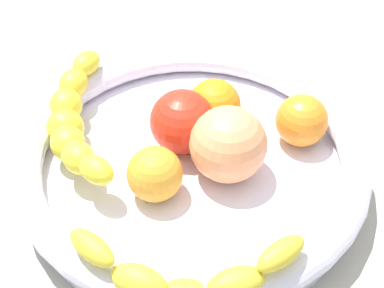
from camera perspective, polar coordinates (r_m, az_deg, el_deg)
kitchen_counter at (r=63.01cm, az=-0.00°, el=-4.41°), size 120.00×120.00×3.00cm
fruit_bowl at (r=60.00cm, az=-0.00°, el=-1.79°), size 35.92×35.92×5.09cm
banana_draped_left at (r=62.15cm, az=-11.56°, el=2.23°), size 11.85×19.61×5.20cm
banana_draped_right at (r=48.22cm, az=-0.67°, el=-13.04°), size 20.02×9.17×5.38cm
orange_front at (r=62.19cm, az=10.67°, el=2.29°), size 5.57×5.57×5.57cm
orange_mid_left at (r=62.82cm, az=2.17°, el=3.79°), size 5.80×5.80×5.80cm
orange_mid_right at (r=55.75cm, az=-3.66°, el=-2.95°), size 5.46×5.46×5.46cm
tomato_red at (r=60.08cm, az=-0.96°, el=2.21°), size 6.77×6.77×6.77cm
peach_blush at (r=56.70cm, az=3.46°, el=-0.34°), size 7.70×7.70×7.70cm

